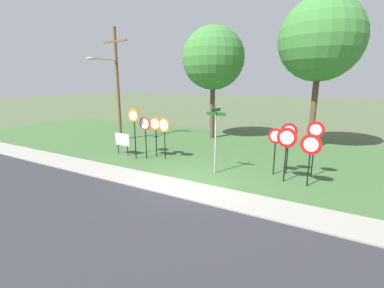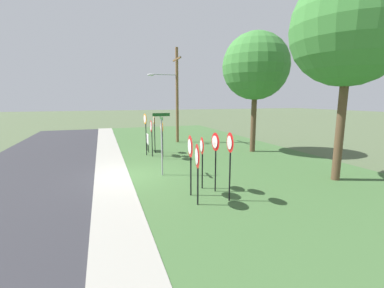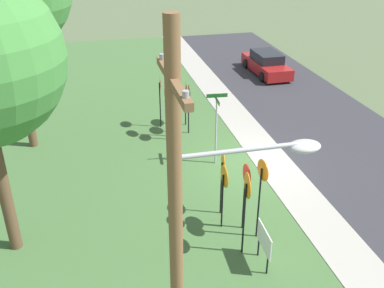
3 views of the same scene
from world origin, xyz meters
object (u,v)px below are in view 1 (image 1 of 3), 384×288
at_px(stop_sign_far_center, 156,128).
at_px(oak_tree_right, 321,40).
at_px(utility_pole, 115,81).
at_px(yield_sign_near_left, 275,141).
at_px(stop_sign_near_left, 134,121).
at_px(yield_sign_near_right, 286,142).
at_px(street_name_post, 216,135).
at_px(oak_tree_left, 213,59).
at_px(stop_sign_far_left, 164,129).
at_px(stop_sign_near_right, 145,129).
at_px(yield_sign_far_right, 289,136).
at_px(notice_board, 122,141).
at_px(stop_sign_far_right, 134,124).
at_px(yield_sign_center, 315,136).
at_px(yield_sign_far_left, 311,148).

relative_size(stop_sign_far_center, oak_tree_right, 0.25).
bearing_deg(utility_pole, yield_sign_near_left, -10.45).
relative_size(stop_sign_near_left, oak_tree_right, 0.30).
bearing_deg(yield_sign_near_right, oak_tree_right, 93.53).
relative_size(street_name_post, oak_tree_left, 0.37).
bearing_deg(yield_sign_near_right, stop_sign_near_left, -175.76).
distance_m(stop_sign_far_left, oak_tree_right, 10.61).
xyz_separation_m(stop_sign_near_right, stop_sign_far_center, (0.22, 0.64, -0.06)).
relative_size(yield_sign_far_right, oak_tree_right, 0.26).
height_order(stop_sign_near_left, utility_pole, utility_pole).
height_order(stop_sign_near_right, notice_board, stop_sign_near_right).
height_order(stop_sign_near_right, oak_tree_right, oak_tree_right).
relative_size(stop_sign_near_right, notice_board, 1.86).
distance_m(stop_sign_far_right, yield_sign_near_right, 7.83).
relative_size(stop_sign_near_left, utility_pole, 0.35).
xyz_separation_m(stop_sign_near_right, oak_tree_left, (0.72, 7.04, 4.14)).
bearing_deg(yield_sign_far_right, stop_sign_far_right, -169.94).
xyz_separation_m(yield_sign_center, oak_tree_right, (-0.64, 5.81, 4.71)).
relative_size(stop_sign_near_left, oak_tree_left, 0.34).
bearing_deg(yield_sign_center, stop_sign_near_right, -163.53).
bearing_deg(utility_pole, street_name_post, -19.35).
bearing_deg(utility_pole, yield_sign_far_left, -12.49).
relative_size(yield_sign_near_left, yield_sign_center, 0.86).
relative_size(stop_sign_far_left, stop_sign_far_center, 1.02).
height_order(stop_sign_far_left, oak_tree_left, oak_tree_left).
bearing_deg(stop_sign_far_center, yield_sign_far_right, 3.77).
distance_m(stop_sign_far_left, yield_sign_far_right, 6.32).
xyz_separation_m(yield_sign_far_left, yield_sign_center, (0.03, 1.21, 0.27)).
height_order(yield_sign_center, oak_tree_right, oak_tree_right).
bearing_deg(yield_sign_near_left, stop_sign_near_right, -164.31).
bearing_deg(yield_sign_near_right, stop_sign_far_left, -176.95).
height_order(stop_sign_near_right, utility_pole, utility_pole).
height_order(yield_sign_near_left, street_name_post, street_name_post).
xyz_separation_m(stop_sign_far_center, street_name_post, (4.08, -0.93, 0.16)).
bearing_deg(utility_pole, stop_sign_near_right, -30.87).
distance_m(yield_sign_center, oak_tree_left, 10.30).
distance_m(stop_sign_far_center, street_name_post, 4.19).
bearing_deg(notice_board, stop_sign_far_center, 19.82).
xyz_separation_m(stop_sign_near_right, yield_sign_near_left, (6.72, 0.81, -0.10)).
bearing_deg(yield_sign_center, oak_tree_right, 104.14).
relative_size(stop_sign_near_right, oak_tree_left, 0.29).
relative_size(stop_sign_near_left, stop_sign_far_right, 1.00).
bearing_deg(stop_sign_near_left, yield_sign_far_left, 5.17).
distance_m(stop_sign_far_right, notice_board, 1.70).
relative_size(yield_sign_near_left, street_name_post, 0.71).
height_order(stop_sign_far_right, yield_sign_near_left, stop_sign_far_right).
bearing_deg(yield_sign_near_left, stop_sign_near_left, -168.17).
bearing_deg(street_name_post, oak_tree_left, 120.64).
distance_m(yield_sign_near_left, oak_tree_left, 9.63).
height_order(stop_sign_far_center, utility_pole, utility_pole).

